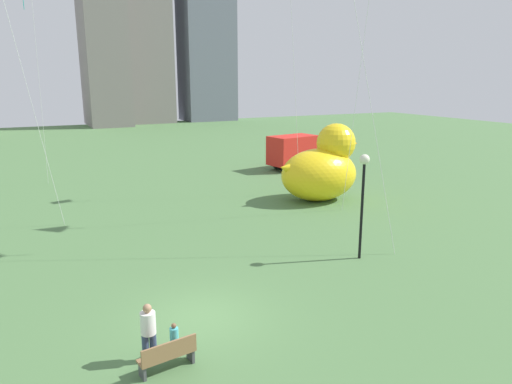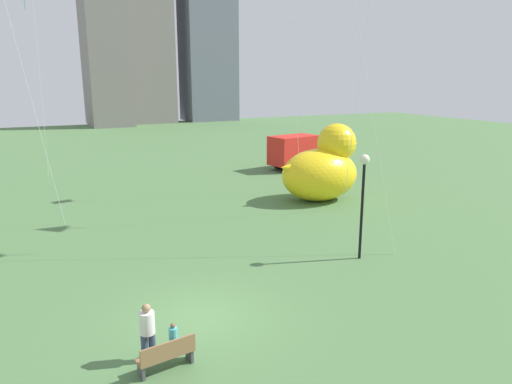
{
  "view_description": "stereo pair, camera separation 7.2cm",
  "coord_description": "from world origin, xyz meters",
  "px_view_note": "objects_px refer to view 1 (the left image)",
  "views": [
    {
      "loc": [
        -4.58,
        -13.47,
        7.64
      ],
      "look_at": [
        4.16,
        4.45,
        2.81
      ],
      "focal_mm": 33.33,
      "sensor_mm": 36.0,
      "label": 1
    },
    {
      "loc": [
        -4.51,
        -13.5,
        7.64
      ],
      "look_at": [
        4.16,
        4.45,
        2.81
      ],
      "focal_mm": 33.33,
      "sensor_mm": 36.0,
      "label": 2
    }
  ],
  "objects_px": {
    "lamppost": "(363,183)",
    "box_truck": "(298,152)",
    "person_child": "(174,338)",
    "person_adult": "(148,330)",
    "giant_inflatable_duck": "(322,168)",
    "park_bench": "(168,355)"
  },
  "relations": [
    {
      "from": "giant_inflatable_duck",
      "to": "box_truck",
      "type": "height_order",
      "value": "giant_inflatable_duck"
    },
    {
      "from": "person_child",
      "to": "person_adult",
      "type": "bearing_deg",
      "value": 174.22
    },
    {
      "from": "giant_inflatable_duck",
      "to": "park_bench",
      "type": "bearing_deg",
      "value": -135.62
    },
    {
      "from": "giant_inflatable_duck",
      "to": "lamppost",
      "type": "xyz_separation_m",
      "value": [
        -4.15,
        -9.24,
        1.3
      ]
    },
    {
      "from": "person_adult",
      "to": "giant_inflatable_duck",
      "type": "relative_size",
      "value": 0.29
    },
    {
      "from": "person_adult",
      "to": "person_child",
      "type": "height_order",
      "value": "person_adult"
    },
    {
      "from": "person_adult",
      "to": "box_truck",
      "type": "distance_m",
      "value": 29.24
    },
    {
      "from": "park_bench",
      "to": "box_truck",
      "type": "xyz_separation_m",
      "value": [
        18.03,
        23.41,
        0.96
      ]
    },
    {
      "from": "park_bench",
      "to": "person_child",
      "type": "distance_m",
      "value": 0.69
    },
    {
      "from": "person_child",
      "to": "lamppost",
      "type": "bearing_deg",
      "value": 21.7
    },
    {
      "from": "person_adult",
      "to": "person_child",
      "type": "relative_size",
      "value": 1.7
    },
    {
      "from": "person_adult",
      "to": "lamppost",
      "type": "distance_m",
      "value": 10.94
    },
    {
      "from": "park_bench",
      "to": "lamppost",
      "type": "xyz_separation_m",
      "value": [
        9.69,
        4.31,
        2.88
      ]
    },
    {
      "from": "park_bench",
      "to": "box_truck",
      "type": "distance_m",
      "value": 29.57
    },
    {
      "from": "lamppost",
      "to": "giant_inflatable_duck",
      "type": "bearing_deg",
      "value": 65.82
    },
    {
      "from": "lamppost",
      "to": "box_truck",
      "type": "xyz_separation_m",
      "value": [
        8.34,
        19.1,
        -1.91
      ]
    },
    {
      "from": "giant_inflatable_duck",
      "to": "lamppost",
      "type": "height_order",
      "value": "giant_inflatable_duck"
    },
    {
      "from": "person_adult",
      "to": "box_truck",
      "type": "relative_size",
      "value": 0.29
    },
    {
      "from": "box_truck",
      "to": "person_adult",
      "type": "bearing_deg",
      "value": -128.91
    },
    {
      "from": "box_truck",
      "to": "park_bench",
      "type": "bearing_deg",
      "value": -127.6
    },
    {
      "from": "person_adult",
      "to": "person_child",
      "type": "distance_m",
      "value": 0.79
    },
    {
      "from": "person_child",
      "to": "lamppost",
      "type": "distance_m",
      "value": 10.43
    }
  ]
}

